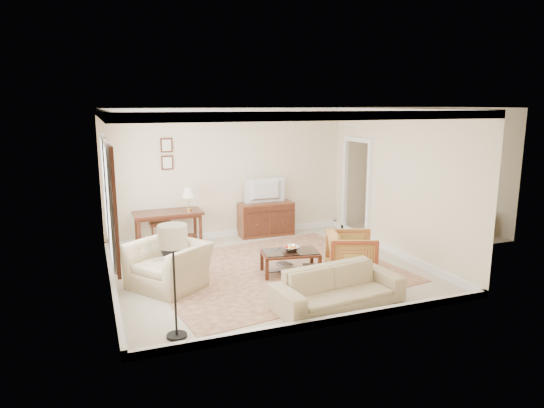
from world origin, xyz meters
TOP-DOWN VIEW (x-y plane):
  - room_shell at (0.00, 0.00)m, footprint 5.51×5.01m
  - annex_bedroom at (4.49, 1.15)m, footprint 3.00×2.70m
  - window_front at (-2.70, -0.70)m, footprint 0.12×1.56m
  - window_rear at (-2.70, 0.90)m, footprint 0.12×1.56m
  - doorway at (2.71, 1.50)m, footprint 0.10×1.12m
  - rug at (0.05, -0.11)m, footprint 4.70×4.19m
  - writing_desk at (-1.47, 2.05)m, footprint 1.41×0.71m
  - desk_chair at (-1.59, 2.40)m, footprint 0.45×0.45m
  - desk_lamp at (-1.01, 2.05)m, footprint 0.32×0.32m
  - framed_prints at (-1.37, 2.47)m, footprint 0.25×0.04m
  - sideboard at (0.79, 2.23)m, footprint 1.25×0.48m
  - tv at (0.79, 2.21)m, footprint 0.92×0.53m
  - coffee_table at (0.29, -0.38)m, footprint 1.08×0.75m
  - fruit_bowl at (0.32, -0.34)m, footprint 0.42×0.42m
  - book_a at (0.11, -0.32)m, footprint 0.28×0.12m
  - book_b at (0.48, -0.51)m, footprint 0.27×0.14m
  - striped_armchair at (1.29, -0.78)m, footprint 1.01×1.04m
  - club_armchair at (-1.83, -0.25)m, footprint 1.29×1.39m
  - backpack at (-1.76, -0.13)m, footprint 0.32×0.38m
  - sofa at (0.41, -1.93)m, footprint 2.04×0.81m
  - floor_lamp at (-2.03, -2.07)m, footprint 0.37×0.37m

SIDE VIEW (x-z plane):
  - rug at x=0.05m, z-range 0.00..0.01m
  - book_b at x=0.48m, z-range -0.03..0.35m
  - book_a at x=0.11m, z-range -0.02..0.36m
  - coffee_table at x=0.29m, z-range 0.11..0.53m
  - annex_bedroom at x=4.49m, z-range -1.11..1.79m
  - sideboard at x=0.79m, z-range 0.00..0.77m
  - sofa at x=0.41m, z-range 0.00..0.78m
  - striped_armchair at x=1.29m, z-range 0.00..0.84m
  - fruit_bowl at x=0.32m, z-range 0.42..0.53m
  - club_armchair at x=-1.83m, z-range 0.00..1.02m
  - desk_chair at x=-1.59m, z-range 0.00..1.05m
  - writing_desk at x=-1.47m, z-range 0.28..1.05m
  - backpack at x=-1.76m, z-range 0.56..0.96m
  - desk_lamp at x=-1.01m, z-range 0.77..1.27m
  - doorway at x=2.71m, z-range -0.05..2.20m
  - tv at x=0.79m, z-range 1.17..1.29m
  - floor_lamp at x=-2.03m, z-range 0.50..2.01m
  - window_front at x=-2.70m, z-range 0.65..2.45m
  - window_rear at x=-2.70m, z-range 0.65..2.45m
  - framed_prints at x=-1.37m, z-range 1.60..2.28m
  - room_shell at x=0.00m, z-range 1.02..3.93m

